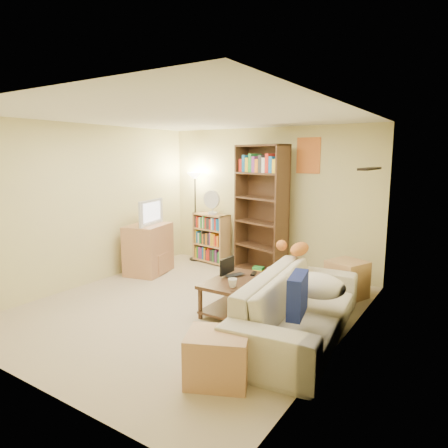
{
  "coord_description": "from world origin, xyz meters",
  "views": [
    {
      "loc": [
        3.16,
        -4.05,
        2.0
      ],
      "look_at": [
        0.09,
        0.68,
        1.05
      ],
      "focal_mm": 32.0,
      "sensor_mm": 36.0,
      "label": 1
    }
  ],
  "objects_px": {
    "laptop": "(236,276)",
    "short_bookshelf": "(211,238)",
    "coffee_table": "(234,290)",
    "floor_lamp": "(195,191)",
    "tv_stand": "(148,249)",
    "sofa": "(299,306)",
    "television": "(147,212)",
    "mug": "(233,283)",
    "tall_bookshelf": "(261,207)",
    "side_table": "(347,279)",
    "end_cabinet": "(218,357)",
    "tabby_cat": "(296,248)",
    "desk_fan": "(212,202)"
  },
  "relations": [
    {
      "from": "television",
      "to": "tall_bookshelf",
      "type": "relative_size",
      "value": 0.34
    },
    {
      "from": "sofa",
      "to": "television",
      "type": "distance_m",
      "value": 3.36
    },
    {
      "from": "end_cabinet",
      "to": "floor_lamp",
      "type": "bearing_deg",
      "value": 129.59
    },
    {
      "from": "tall_bookshelf",
      "to": "end_cabinet",
      "type": "height_order",
      "value": "tall_bookshelf"
    },
    {
      "from": "mug",
      "to": "tall_bookshelf",
      "type": "bearing_deg",
      "value": 108.75
    },
    {
      "from": "laptop",
      "to": "desk_fan",
      "type": "xyz_separation_m",
      "value": [
        -1.57,
        1.71,
        0.73
      ]
    },
    {
      "from": "end_cabinet",
      "to": "tv_stand",
      "type": "bearing_deg",
      "value": 143.15
    },
    {
      "from": "tv_stand",
      "to": "short_bookshelf",
      "type": "bearing_deg",
      "value": 52.97
    },
    {
      "from": "coffee_table",
      "to": "desk_fan",
      "type": "height_order",
      "value": "desk_fan"
    },
    {
      "from": "tabby_cat",
      "to": "mug",
      "type": "bearing_deg",
      "value": -114.01
    },
    {
      "from": "coffee_table",
      "to": "floor_lamp",
      "type": "xyz_separation_m",
      "value": [
        -2.02,
        1.86,
        1.07
      ]
    },
    {
      "from": "side_table",
      "to": "mug",
      "type": "bearing_deg",
      "value": -119.71
    },
    {
      "from": "tv_stand",
      "to": "floor_lamp",
      "type": "xyz_separation_m",
      "value": [
        0.14,
        1.16,
        0.93
      ]
    },
    {
      "from": "sofa",
      "to": "tall_bookshelf",
      "type": "xyz_separation_m",
      "value": [
        -1.51,
        1.92,
        0.81
      ]
    },
    {
      "from": "mug",
      "to": "coffee_table",
      "type": "bearing_deg",
      "value": 118.06
    },
    {
      "from": "desk_fan",
      "to": "side_table",
      "type": "height_order",
      "value": "desk_fan"
    },
    {
      "from": "tabby_cat",
      "to": "short_bookshelf",
      "type": "relative_size",
      "value": 0.59
    },
    {
      "from": "tabby_cat",
      "to": "desk_fan",
      "type": "distance_m",
      "value": 2.49
    },
    {
      "from": "end_cabinet",
      "to": "tall_bookshelf",
      "type": "bearing_deg",
      "value": 111.61
    },
    {
      "from": "laptop",
      "to": "side_table",
      "type": "height_order",
      "value": "side_table"
    },
    {
      "from": "tabby_cat",
      "to": "short_bookshelf",
      "type": "bearing_deg",
      "value": 151.71
    },
    {
      "from": "tall_bookshelf",
      "to": "short_bookshelf",
      "type": "relative_size",
      "value": 2.34
    },
    {
      "from": "laptop",
      "to": "side_table",
      "type": "distance_m",
      "value": 1.67
    },
    {
      "from": "sofa",
      "to": "laptop",
      "type": "relative_size",
      "value": 7.43
    },
    {
      "from": "mug",
      "to": "sofa",
      "type": "bearing_deg",
      "value": 5.02
    },
    {
      "from": "tall_bookshelf",
      "to": "desk_fan",
      "type": "relative_size",
      "value": 4.92
    },
    {
      "from": "tv_stand",
      "to": "coffee_table",
      "type": "bearing_deg",
      "value": -30.94
    },
    {
      "from": "floor_lamp",
      "to": "end_cabinet",
      "type": "bearing_deg",
      "value": -50.41
    },
    {
      "from": "tall_bookshelf",
      "to": "side_table",
      "type": "distance_m",
      "value": 1.87
    },
    {
      "from": "tabby_cat",
      "to": "laptop",
      "type": "height_order",
      "value": "tabby_cat"
    },
    {
      "from": "laptop",
      "to": "short_bookshelf",
      "type": "distance_m",
      "value": 2.39
    },
    {
      "from": "tabby_cat",
      "to": "end_cabinet",
      "type": "height_order",
      "value": "tabby_cat"
    },
    {
      "from": "laptop",
      "to": "end_cabinet",
      "type": "bearing_deg",
      "value": -132.0
    },
    {
      "from": "tall_bookshelf",
      "to": "end_cabinet",
      "type": "bearing_deg",
      "value": -51.12
    },
    {
      "from": "laptop",
      "to": "tv_stand",
      "type": "distance_m",
      "value": 2.22
    },
    {
      "from": "side_table",
      "to": "end_cabinet",
      "type": "relative_size",
      "value": 0.98
    },
    {
      "from": "tv_stand",
      "to": "end_cabinet",
      "type": "bearing_deg",
      "value": -50.01
    },
    {
      "from": "floor_lamp",
      "to": "laptop",
      "type": "bearing_deg",
      "value": -41.36
    },
    {
      "from": "tabby_cat",
      "to": "end_cabinet",
      "type": "relative_size",
      "value": 1.01
    },
    {
      "from": "tv_stand",
      "to": "end_cabinet",
      "type": "distance_m",
      "value": 3.64
    },
    {
      "from": "tall_bookshelf",
      "to": "end_cabinet",
      "type": "xyz_separation_m",
      "value": [
        1.27,
        -3.19,
        -0.93
      ]
    },
    {
      "from": "tall_bookshelf",
      "to": "short_bookshelf",
      "type": "distance_m",
      "value": 1.33
    },
    {
      "from": "tall_bookshelf",
      "to": "end_cabinet",
      "type": "distance_m",
      "value": 3.56
    },
    {
      "from": "coffee_table",
      "to": "floor_lamp",
      "type": "relative_size",
      "value": 0.58
    },
    {
      "from": "tall_bookshelf",
      "to": "side_table",
      "type": "bearing_deg",
      "value": 4.3
    },
    {
      "from": "laptop",
      "to": "sofa",
      "type": "bearing_deg",
      "value": -84.82
    },
    {
      "from": "side_table",
      "to": "coffee_table",
      "type": "bearing_deg",
      "value": -128.77
    },
    {
      "from": "mug",
      "to": "side_table",
      "type": "bearing_deg",
      "value": 60.29
    },
    {
      "from": "tv_stand",
      "to": "television",
      "type": "height_order",
      "value": "television"
    },
    {
      "from": "sofa",
      "to": "coffee_table",
      "type": "relative_size",
      "value": 2.5
    }
  ]
}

